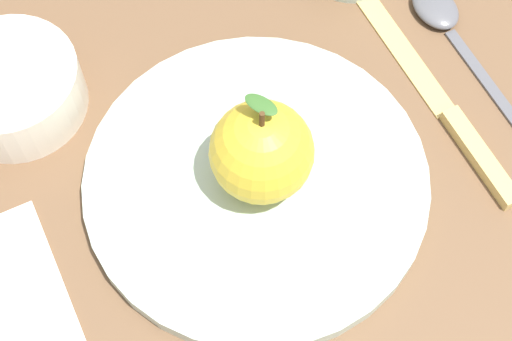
{
  "coord_description": "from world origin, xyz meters",
  "views": [
    {
      "loc": [
        -0.25,
        0.03,
        0.51
      ],
      "look_at": [
        0.0,
        0.01,
        0.02
      ],
      "focal_mm": 54.27,
      "sensor_mm": 36.0,
      "label": 1
    }
  ],
  "objects_px": {
    "apple": "(262,154)",
    "knife": "(444,108)",
    "spoon": "(446,23)",
    "dinner_plate": "(256,178)",
    "side_bowl": "(11,85)"
  },
  "relations": [
    {
      "from": "dinner_plate",
      "to": "side_bowl",
      "type": "xyz_separation_m",
      "value": [
        0.08,
        0.18,
        0.02
      ]
    },
    {
      "from": "spoon",
      "to": "dinner_plate",
      "type": "bearing_deg",
      "value": 129.48
    },
    {
      "from": "side_bowl",
      "to": "dinner_plate",
      "type": "bearing_deg",
      "value": -113.96
    },
    {
      "from": "side_bowl",
      "to": "spoon",
      "type": "relative_size",
      "value": 0.67
    },
    {
      "from": "apple",
      "to": "dinner_plate",
      "type": "bearing_deg",
      "value": 47.6
    },
    {
      "from": "side_bowl",
      "to": "spoon",
      "type": "bearing_deg",
      "value": -80.85
    },
    {
      "from": "knife",
      "to": "side_bowl",
      "type": "bearing_deg",
      "value": 85.65
    },
    {
      "from": "dinner_plate",
      "to": "knife",
      "type": "bearing_deg",
      "value": -69.82
    },
    {
      "from": "apple",
      "to": "knife",
      "type": "relative_size",
      "value": 0.39
    },
    {
      "from": "dinner_plate",
      "to": "apple",
      "type": "height_order",
      "value": "apple"
    },
    {
      "from": "side_bowl",
      "to": "spoon",
      "type": "distance_m",
      "value": 0.35
    },
    {
      "from": "apple",
      "to": "spoon",
      "type": "height_order",
      "value": "apple"
    },
    {
      "from": "spoon",
      "to": "knife",
      "type": "bearing_deg",
      "value": 169.4
    },
    {
      "from": "dinner_plate",
      "to": "knife",
      "type": "distance_m",
      "value": 0.16
    },
    {
      "from": "apple",
      "to": "side_bowl",
      "type": "height_order",
      "value": "apple"
    }
  ]
}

